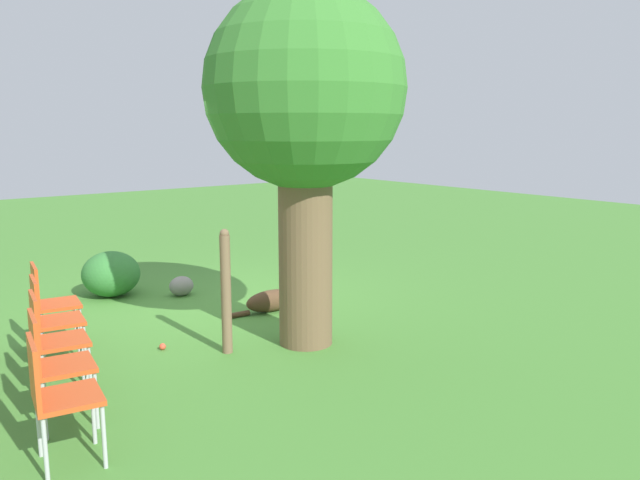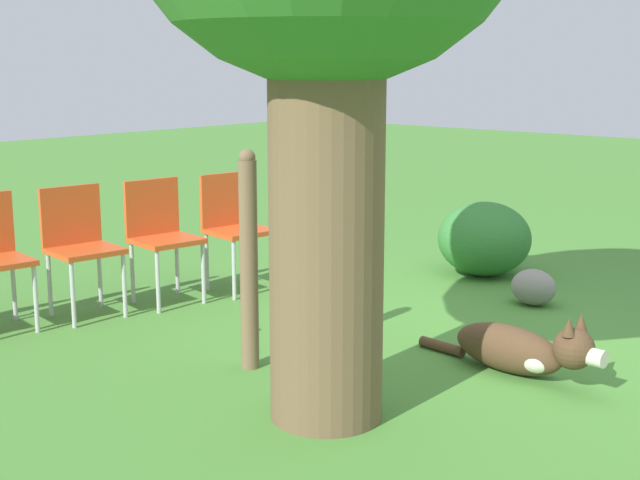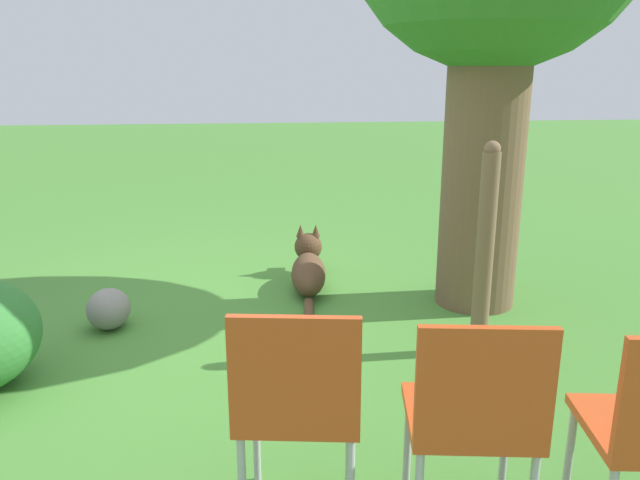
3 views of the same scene
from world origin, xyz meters
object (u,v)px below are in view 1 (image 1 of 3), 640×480
Objects in this scene: oak_tree at (305,100)px; dog at (278,298)px; red_chair_0 at (49,299)px; red_chair_3 at (53,360)px; red_chair_4 at (55,391)px; red_chair_2 at (51,335)px; fence_post at (226,291)px; tennis_ball at (163,347)px; red_chair_1 at (50,316)px.

oak_tree reaches higher than dog.
red_chair_0 is (2.18, -1.45, -1.99)m from oak_tree.
oak_tree is at bearing 15.53° from red_chair_3.
red_chair_4 reaches higher than dog.
red_chair_2 and red_chair_4 have the same top height.
fence_post is 1.42× the size of red_chair_2.
tennis_ball is at bearing -44.26° from fence_post.
dog is at bearing -143.67° from fence_post.
red_chair_0 reaches higher than dog.
dog is 3.45m from red_chair_3.
red_chair_3 is at bearing 84.28° from red_chair_4.
red_chair_2 is 13.21× the size of tennis_ball.
red_chair_4 is (0.15, 0.59, 0.00)m from red_chair_3.
red_chair_0 is 1.84m from red_chair_3.
oak_tree is 3.31m from red_chair_3.
fence_post is at bearing 39.33° from red_chair_4.
red_chair_4 is at bearing 48.45° from tennis_ball.
red_chair_1 is (1.52, -0.59, -0.11)m from fence_post.
red_chair_4 is at bearing -95.72° from red_chair_1.
red_chair_4 is 13.21× the size of tennis_ball.
dog is 1.37× the size of red_chair_1.
fence_post is at bearing -17.73° from oak_tree.
red_chair_1 is 1.15m from tennis_ball.
oak_tree is at bearing 26.79° from red_chair_4.
oak_tree is 53.56× the size of tennis_ball.
red_chair_2 is (2.47, -0.26, -1.99)m from oak_tree.
oak_tree is at bearing 162.27° from fence_post.
red_chair_0 is 1.24m from tennis_ball.
dog is 1.37× the size of red_chair_3.
red_chair_1 is 1.84m from red_chair_4.
red_chair_0 is at bearing -40.79° from fence_post.
red_chair_3 is (2.62, 0.34, -1.99)m from oak_tree.
dog is 2.67m from red_chair_0.
red_chair_0 is (2.63, -0.27, 0.38)m from dog.
dog is at bearing 2.36° from red_chair_0.
fence_post is 1.42× the size of red_chair_1.
red_chair_0 is 1.00× the size of red_chair_4.
fence_post is at bearing 8.18° from red_chair_2.
red_chair_1 reaches higher than tennis_ball.
red_chair_0 is at bearing -33.55° from oak_tree.
oak_tree reaches higher than red_chair_0.
oak_tree is at bearing -11.90° from red_chair_1.
red_chair_2 is (2.92, 0.92, 0.38)m from dog.
oak_tree is at bearing 2.26° from red_chair_2.
dog is at bearing -110.93° from oak_tree.
fence_post reaches higher than dog.
red_chair_2 is 1.00× the size of red_chair_4.
red_chair_0 is 1.00× the size of red_chair_2.
dog is 1.37× the size of red_chair_0.
dog is 2.82m from red_chair_1.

